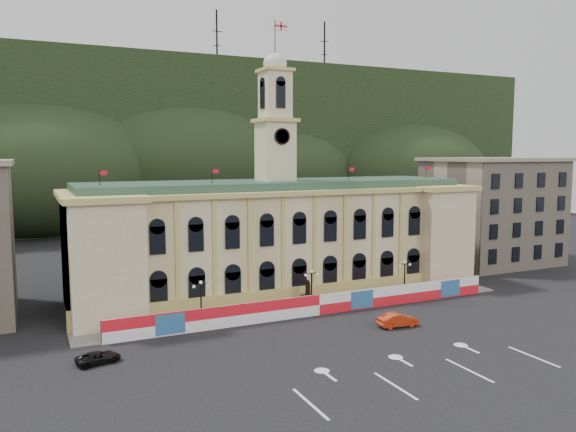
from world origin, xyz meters
name	(u,v)px	position (x,y,z in m)	size (l,w,h in m)	color
ground	(392,355)	(0.00, 0.00, 0.00)	(260.00, 260.00, 0.00)	black
lane_markings	(426,374)	(0.00, -5.00, 0.00)	(26.00, 10.00, 0.02)	white
hill_ridge	(145,153)	(0.03, 121.99, 19.48)	(230.00, 80.00, 64.00)	black
city_hall	(277,236)	(0.00, 27.63, 7.85)	(56.20, 17.60, 37.10)	beige
side_building_right	(492,210)	(43.00, 30.93, 9.33)	(21.00, 17.00, 18.60)	tan
hoarding_fence	(319,305)	(0.06, 15.07, 1.25)	(50.00, 0.44, 2.50)	red
pavement	(309,309)	(0.00, 17.75, 0.08)	(56.00, 5.50, 0.16)	slate
statue	(308,299)	(0.00, 18.00, 1.19)	(1.40, 1.40, 3.72)	#595651
lamp_left	(201,299)	(-14.00, 17.00, 3.07)	(1.96, 0.44, 5.15)	black
lamp_center	(311,286)	(0.00, 17.00, 3.07)	(1.96, 0.44, 5.15)	black
lamp_right	(405,276)	(14.00, 17.00, 3.07)	(1.96, 0.44, 5.15)	black
red_sedan	(398,320)	(5.85, 7.20, 0.77)	(4.80, 2.01, 1.54)	#B3270C
black_suv	(98,357)	(-25.92, 9.80, 0.56)	(4.37, 2.72, 1.13)	black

